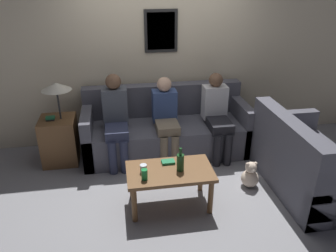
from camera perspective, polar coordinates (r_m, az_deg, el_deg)
The scene contains 14 objects.
ground_plane at distance 4.58m, azimuth 0.74°, elevation -7.36°, with size 16.00×16.00×0.00m, color gray.
wall_back at distance 4.99m, azimuth -1.26°, elevation 11.76°, with size 9.00×0.08×2.60m.
couch_main at distance 4.88m, azimuth -0.35°, elevation -0.74°, with size 2.38×0.90×0.95m.
couch_side at distance 4.38m, azimuth 22.85°, elevation -6.17°, with size 0.90×1.54×0.95m.
coffee_table at distance 3.71m, azimuth 0.32°, elevation -8.62°, with size 0.96×0.56×0.47m.
side_table_with_lamp at distance 4.81m, azimuth -18.38°, elevation -1.58°, with size 0.49×0.48×1.17m.
wine_bottle at distance 3.62m, azimuth 2.17°, elevation -6.28°, with size 0.08×0.08×0.28m.
drinking_glass at distance 3.62m, azimuth -4.30°, elevation -7.41°, with size 0.08×0.08×0.10m.
book_stack at distance 3.79m, azimuth 0.01°, elevation -6.27°, with size 0.15×0.10×0.03m.
soda_can at distance 3.50m, azimuth -4.12°, elevation -8.43°, with size 0.07×0.07×0.12m.
person_left at distance 4.52m, azimuth -9.09°, elevation 1.63°, with size 0.34×0.63×1.24m.
person_middle at distance 4.59m, azimuth -0.39°, elevation 1.80°, with size 0.34×0.61×1.16m.
person_right at distance 4.72m, azimuth 8.51°, elevation 2.31°, with size 0.34×0.66×1.19m.
teddy_bear at distance 4.28m, azimuth 14.11°, elevation -8.40°, with size 0.22×0.22×0.35m.
Camera 1 is at (-0.69, -3.79, 2.47)m, focal length 35.00 mm.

